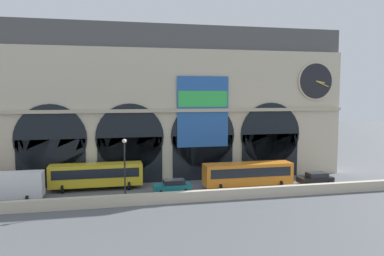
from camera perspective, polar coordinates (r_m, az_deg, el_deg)
The scene contains 9 objects.
ground_plane at distance 46.78m, azimuth -2.69°, elevation -9.24°, with size 200.00×200.00×0.00m, color #54565B.
quay_parapet_wall at distance 41.81m, azimuth -1.48°, elevation -10.16°, with size 90.00×0.70×1.17m, color beige.
station_building at distance 52.93m, azimuth -4.12°, elevation 3.47°, with size 50.23×5.80×20.66m.
box_truck_west at distance 46.33m, azimuth -25.63°, elevation -7.73°, with size 7.50×2.91×3.12m.
bus_midwest at distance 48.42m, azimuth -13.98°, elevation -6.73°, with size 11.00×3.25×3.10m.
car_center at distance 45.72m, azimuth -2.87°, elevation -8.55°, with size 4.40×2.22×1.55m.
bus_mideast at distance 48.11m, azimuth 8.26°, elevation -6.71°, with size 11.00×3.25×3.10m.
car_east at distance 52.03m, azimuth 17.83°, elevation -7.11°, with size 4.40×2.22×1.55m.
street_lamp_quayside at distance 41.06m, azimuth -9.94°, elevation -5.05°, with size 0.44×0.44×6.90m.
Camera 1 is at (-7.72, -44.66, 11.62)m, focal length 36.04 mm.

